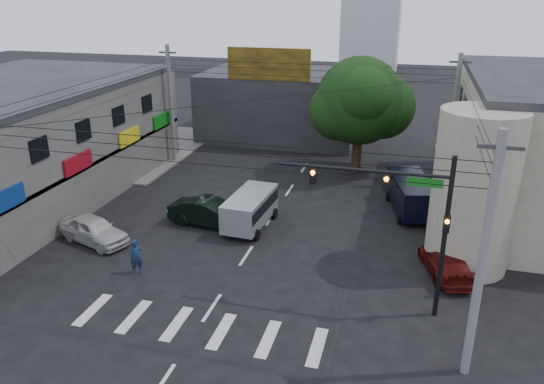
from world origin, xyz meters
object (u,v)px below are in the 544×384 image
at_px(utility_pole_far_left, 171,105).
at_px(navy_van, 411,196).
at_px(traffic_gantry, 405,208).
at_px(utility_pole_near_right, 482,261).
at_px(maroon_sedan, 446,262).
at_px(utility_pole_far_right, 453,122).
at_px(dark_sedan, 210,212).
at_px(street_tree, 360,101).
at_px(traffic_officer, 136,257).
at_px(white_compact, 94,230).
at_px(silver_minivan, 250,211).

height_order(utility_pole_far_left, navy_van, utility_pole_far_left).
height_order(traffic_gantry, utility_pole_near_right, utility_pole_near_right).
bearing_deg(utility_pole_near_right, maroon_sedan, 93.70).
height_order(traffic_gantry, maroon_sedan, traffic_gantry).
height_order(utility_pole_far_right, maroon_sedan, utility_pole_far_right).
bearing_deg(utility_pole_near_right, dark_sedan, 144.84).
relative_size(street_tree, traffic_officer, 4.85).
bearing_deg(white_compact, navy_van, -42.88).
distance_m(street_tree, maroon_sedan, 16.21).
xyz_separation_m(street_tree, utility_pole_far_left, (-14.50, -1.00, -0.87)).
distance_m(utility_pole_far_right, dark_sedan, 17.90).
relative_size(utility_pole_far_left, utility_pole_far_right, 1.00).
relative_size(white_compact, navy_van, 0.82).
bearing_deg(utility_pole_far_left, maroon_sedan, -32.84).
relative_size(utility_pole_far_left, white_compact, 1.96).
bearing_deg(traffic_officer, white_compact, 109.61).
relative_size(dark_sedan, navy_van, 0.88).
distance_m(utility_pole_far_left, maroon_sedan, 24.75).
distance_m(white_compact, maroon_sedan, 18.66).
bearing_deg(traffic_officer, street_tree, 26.17).
height_order(utility_pole_far_right, dark_sedan, utility_pole_far_right).
relative_size(utility_pole_near_right, white_compact, 1.96).
bearing_deg(dark_sedan, maroon_sedan, -94.09).
height_order(maroon_sedan, navy_van, navy_van).
relative_size(traffic_gantry, utility_pole_far_right, 0.78).
bearing_deg(white_compact, silver_minivan, -42.32).
distance_m(utility_pole_far_left, traffic_officer, 18.44).
bearing_deg(street_tree, dark_sedan, -121.51).
bearing_deg(utility_pole_far_left, navy_van, -17.00).
distance_m(utility_pole_far_left, dark_sedan, 13.57).
relative_size(utility_pole_far_left, maroon_sedan, 1.94).
distance_m(street_tree, dark_sedan, 14.63).
bearing_deg(utility_pole_near_right, silver_minivan, 138.43).
bearing_deg(traffic_officer, navy_van, 3.35).
xyz_separation_m(maroon_sedan, navy_van, (-1.87, 7.54, 0.43)).
relative_size(street_tree, traffic_gantry, 1.21).
bearing_deg(street_tree, utility_pole_far_right, -8.75).
bearing_deg(street_tree, white_compact, -128.87).
height_order(utility_pole_near_right, utility_pole_far_left, same).
distance_m(traffic_gantry, traffic_officer, 13.07).
relative_size(maroon_sedan, traffic_officer, 2.64).
bearing_deg(traffic_gantry, street_tree, 101.99).
bearing_deg(street_tree, traffic_gantry, -78.01).
distance_m(traffic_gantry, navy_van, 11.91).
bearing_deg(navy_van, utility_pole_near_right, 175.20).
distance_m(dark_sedan, maroon_sedan, 13.50).
xyz_separation_m(utility_pole_far_right, traffic_officer, (-15.14, -17.09, -3.70)).
distance_m(dark_sedan, white_compact, 6.55).
distance_m(utility_pole_far_right, navy_van, 7.10).
height_order(utility_pole_far_right, traffic_officer, utility_pole_far_right).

